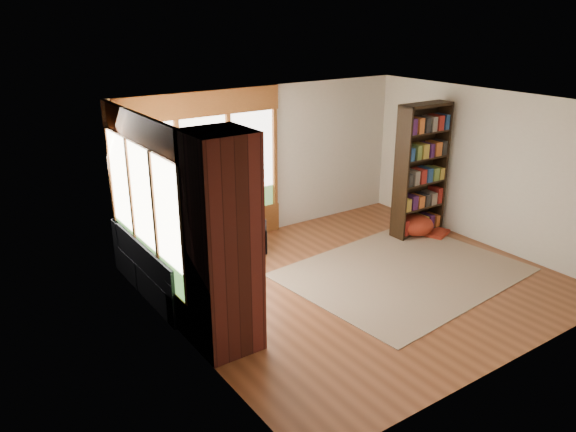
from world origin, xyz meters
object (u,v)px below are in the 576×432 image
dog_brindle (198,246)px  brick_chimney (222,245)px  pouf (415,224)px  dog_tan (186,222)px  sectional_sofa (187,255)px  bookshelf (421,171)px  area_rug (403,272)px

dog_brindle → brick_chimney: bearing=137.5°
pouf → dog_tan: 4.10m
sectional_sofa → bookshelf: (4.09, -0.82, 0.86)m
sectional_sofa → dog_tan: dog_tan is taller
dog_brindle → area_rug: bearing=-140.1°
sectional_sofa → area_rug: sectional_sofa is taller
sectional_sofa → brick_chimney: bearing=-100.8°
pouf → dog_brindle: 4.24m
sectional_sofa → area_rug: (2.73, -1.85, -0.30)m
dog_tan → dog_brindle: 0.95m
brick_chimney → dog_tan: 2.29m
dog_brindle → bookshelf: bearing=-120.5°
pouf → dog_brindle: size_ratio=0.68×
sectional_sofa → dog_brindle: (-0.17, -0.80, 0.47)m
area_rug → dog_tan: 3.39m
sectional_sofa → area_rug: size_ratio=0.64×
area_rug → bookshelf: size_ratio=1.48×
sectional_sofa → pouf: size_ratio=3.32×
brick_chimney → pouf: size_ratio=3.92×
dog_brindle → pouf: bearing=-120.8°
dog_brindle → dog_tan: bearing=-45.6°
bookshelf → dog_brindle: 4.29m
pouf → dog_brindle: bearing=179.4°
sectional_sofa → bookshelf: bearing=-9.8°
bookshelf → dog_tan: 4.14m
brick_chimney → bookshelf: bearing=15.2°
brick_chimney → bookshelf: (4.54, 1.23, -0.14)m
sectional_sofa → bookshelf: size_ratio=0.95×
brick_chimney → bookshelf: brick_chimney is taller
bookshelf → pouf: size_ratio=3.50×
area_rug → bookshelf: 2.06m
area_rug → dog_brindle: dog_brindle is taller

